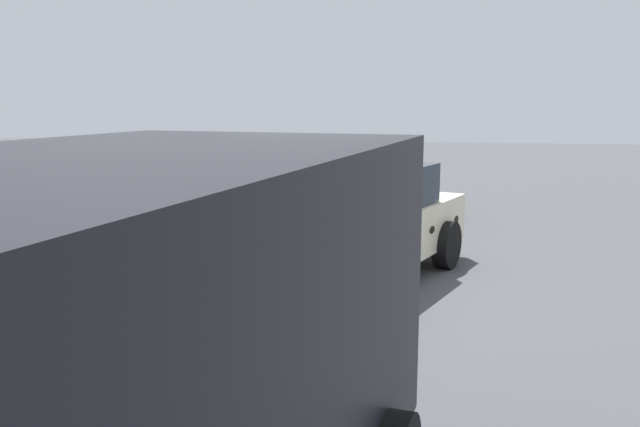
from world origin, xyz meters
TOP-DOWN VIEW (x-y plane):
  - ground_plane at (0.00, 0.00)m, footprint 60.00×60.00m
  - art_car_decorated at (0.07, -0.02)m, footprint 4.78×3.22m
  - parked_sedan_behind_left at (5.87, 3.22)m, footprint 4.46×2.32m
  - parked_sedan_far_right at (4.72, -0.02)m, footprint 4.46×2.16m

SIDE VIEW (x-z plane):
  - ground_plane at x=0.00m, z-range 0.00..0.00m
  - parked_sedan_far_right at x=4.72m, z-range -0.01..1.45m
  - parked_sedan_behind_left at x=5.87m, z-range -0.01..1.45m
  - art_car_decorated at x=0.07m, z-range -0.15..1.65m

